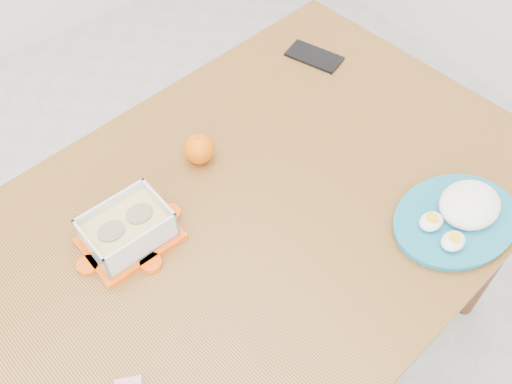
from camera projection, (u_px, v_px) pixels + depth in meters
ground at (192, 349)px, 1.81m from camera, size 3.50×3.50×0.00m
dining_table at (256, 232)px, 1.30m from camera, size 1.40×1.01×0.75m
food_container at (128, 229)px, 1.15m from camera, size 0.20×0.15×0.08m
orange_fruit at (199, 149)px, 1.28m from camera, size 0.07×0.07×0.07m
rice_plate at (461, 214)px, 1.19m from camera, size 0.31×0.31×0.08m
smartphone at (314, 56)px, 1.53m from camera, size 0.12×0.16×0.01m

